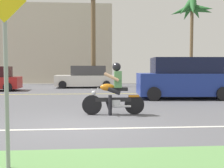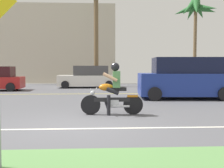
# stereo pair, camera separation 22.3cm
# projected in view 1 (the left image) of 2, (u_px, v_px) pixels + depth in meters

# --- Properties ---
(ground) EXTENTS (56.00, 30.00, 0.04)m
(ground) POSITION_uv_depth(u_px,v_px,m) (84.00, 109.00, 10.04)
(ground) COLOR #545459
(lane_line_near) EXTENTS (50.40, 0.12, 0.01)m
(lane_line_near) POSITION_uv_depth(u_px,v_px,m) (80.00, 129.00, 6.70)
(lane_line_near) COLOR silver
(lane_line_near) RESTS_ON ground
(lane_line_far) EXTENTS (50.40, 0.12, 0.01)m
(lane_line_far) POSITION_uv_depth(u_px,v_px,m) (86.00, 94.00, 15.49)
(lane_line_far) COLOR yellow
(lane_line_far) RESTS_ON ground
(motorcyclist) EXTENTS (2.02, 0.66, 1.69)m
(motorcyclist) POSITION_uv_depth(u_px,v_px,m) (114.00, 93.00, 8.71)
(motorcyclist) COLOR black
(motorcyclist) RESTS_ON ground
(suv_nearby) EXTENTS (4.69, 2.39, 2.01)m
(suv_nearby) POSITION_uv_depth(u_px,v_px,m) (184.00, 79.00, 13.25)
(suv_nearby) COLOR navy
(suv_nearby) RESTS_ON ground
(parked_car_1) EXTENTS (4.43, 2.03, 1.65)m
(parked_car_1) POSITION_uv_depth(u_px,v_px,m) (86.00, 77.00, 20.34)
(parked_car_1) COLOR white
(parked_car_1) RESTS_ON ground
(palm_tree_1) EXTENTS (3.82, 3.84, 7.44)m
(palm_tree_1) POSITION_uv_depth(u_px,v_px,m) (192.00, 12.00, 23.44)
(palm_tree_1) COLOR brown
(palm_tree_1) RESTS_ON ground
(street_sign) EXTENTS (0.62, 0.06, 2.79)m
(street_sign) POSITION_uv_depth(u_px,v_px,m) (5.00, 57.00, 3.83)
(street_sign) COLOR gray
(street_sign) RESTS_ON ground
(building_far) EXTENTS (12.10, 4.00, 7.62)m
(building_far) POSITION_uv_depth(u_px,v_px,m) (51.00, 45.00, 27.43)
(building_far) COLOR beige
(building_far) RESTS_ON ground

